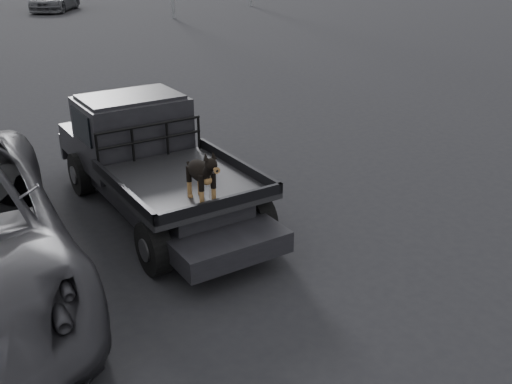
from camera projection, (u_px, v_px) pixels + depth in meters
ground at (226, 280)px, 7.65m from camera, size 120.00×120.00×0.00m
flatbed_ute at (159, 187)px, 9.36m from camera, size 2.00×5.40×0.92m
ute_cab at (132, 121)px, 9.73m from camera, size 1.72×1.30×0.88m
headache_rack at (150, 142)px, 9.22m from camera, size 1.80×0.08×0.55m
dog at (201, 175)px, 7.63m from camera, size 0.32×0.60×0.74m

